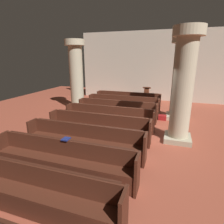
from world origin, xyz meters
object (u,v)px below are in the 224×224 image
Objects in this scene: pew_row_2 at (117,110)px; pew_row_3 at (109,117)px; pillar_aisle_side at (181,78)px; pew_row_7 at (28,189)px; hymn_book at (66,139)px; pew_row_4 at (98,126)px; kneeler_box_red at (162,117)px; lectern at (146,96)px; pew_row_5 at (84,139)px; pew_row_6 at (63,158)px; pew_row_1 at (123,104)px; pew_row_0 at (128,99)px; pillar_aisle_rear at (183,86)px; pillar_far_side at (76,74)px.

pew_row_3 is (0.00, -1.14, 0.00)m from pew_row_2.
pew_row_3 is at bearing -141.12° from pillar_aisle_side.
pew_row_2 is at bearing -158.92° from pillar_aisle_side.
hymn_book reaches higher than pew_row_7.
pew_row_2 is 2.27m from pew_row_4.
hymn_book is at bearing 89.69° from pew_row_7.
lectern is at bearing 111.68° from kneeler_box_red.
pew_row_5 is 10.14× the size of kneeler_box_red.
pillar_aisle_side reaches higher than pew_row_3.
pew_row_1 is at bearing 90.00° from pew_row_6.
lectern is at bearing 125.59° from pillar_aisle_side.
pew_row_4 is at bearing -90.00° from pew_row_0.
pew_row_0 is 0.99× the size of pillar_aisle_rear.
pew_row_5 is 1.04m from hymn_book.
hymn_book is (0.01, -6.63, 0.42)m from pew_row_0.
pew_row_1 is at bearing 177.96° from pillar_aisle_side.
pew_row_4 is at bearing -90.00° from pew_row_3.
pillar_aisle_side is at bearing 34.01° from kneeler_box_red.
pew_row_6 is 5.56m from kneeler_box_red.
lectern reaches higher than pew_row_4.
pillar_aisle_side is at bearing -0.72° from pillar_far_side.
pew_row_2 is 4.54m from pew_row_6.
pew_row_3 is 3.76m from pillar_far_side.
pew_row_3 is 1.00× the size of pew_row_7.
pew_row_2 and pew_row_6 have the same top height.
hymn_book is at bearing -112.47° from kneeler_box_red.
pew_row_2 is at bearing -22.69° from pillar_far_side.
pew_row_0 is 6.82m from pew_row_6.
pew_row_3 and pew_row_6 have the same top height.
pillar_aisle_rear reaches higher than pew_row_7.
pew_row_2 is at bearing 90.09° from hymn_book.
pew_row_1 and pew_row_4 have the same top height.
pew_row_3 is at bearing -40.27° from pillar_far_side.
pew_row_0 is at bearing 90.00° from pew_row_4.
pew_row_2 is (0.00, -1.14, 0.00)m from pew_row_1.
pew_row_4 is 1.14m from pew_row_5.
pillar_far_side reaches higher than pew_row_6.
pillar_aisle_side is at bearing 63.49° from hymn_book.
pillar_far_side is (-2.65, 1.11, 1.46)m from pew_row_2.
pew_row_7 is 10.14× the size of kneeler_box_red.
pillar_aisle_rear is at bearing -54.86° from pew_row_0.
pew_row_1 is at bearing 90.08° from hymn_book.
pew_row_0 is 18.25× the size of hymn_book.
pew_row_3 is at bearing 90.00° from pew_row_5.
pew_row_4 is 3.15m from pillar_aisle_rear.
lectern is at bearing 83.81° from pew_row_6.
pew_row_1 is 1.00× the size of pew_row_2.
pillar_far_side is (-2.65, -1.16, 1.46)m from pew_row_0.
pew_row_1 is 18.25× the size of hymn_book.
pillar_aisle_rear is (2.70, -0.43, 1.46)m from pew_row_3.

